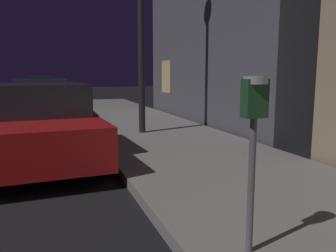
{
  "coord_description": "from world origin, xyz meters",
  "views": [
    {
      "loc": [
        2.98,
        -1.48,
        1.61
      ],
      "look_at": [
        4.2,
        1.91,
        1.05
      ],
      "focal_mm": 36.29,
      "sensor_mm": 36.0,
      "label": 1
    }
  ],
  "objects_px": {
    "car_white": "(43,86)",
    "parking_meter": "(254,122)",
    "car_silver": "(42,100)",
    "car_black": "(43,91)",
    "car_red": "(40,123)"
  },
  "relations": [
    {
      "from": "car_silver",
      "to": "car_black",
      "type": "height_order",
      "value": "same"
    },
    {
      "from": "car_red",
      "to": "car_silver",
      "type": "height_order",
      "value": "same"
    },
    {
      "from": "car_white",
      "to": "parking_meter",
      "type": "bearing_deg",
      "value": -86.0
    },
    {
      "from": "car_silver",
      "to": "parking_meter",
      "type": "bearing_deg",
      "value": -80.9
    },
    {
      "from": "car_red",
      "to": "car_black",
      "type": "distance_m",
      "value": 12.34
    },
    {
      "from": "car_black",
      "to": "car_silver",
      "type": "bearing_deg",
      "value": -90.0
    },
    {
      "from": "parking_meter",
      "to": "car_silver",
      "type": "distance_m",
      "value": 10.46
    },
    {
      "from": "parking_meter",
      "to": "car_red",
      "type": "bearing_deg",
      "value": 110.77
    },
    {
      "from": "parking_meter",
      "to": "car_red",
      "type": "distance_m",
      "value": 4.69
    },
    {
      "from": "parking_meter",
      "to": "car_black",
      "type": "bearing_deg",
      "value": 95.65
    },
    {
      "from": "car_silver",
      "to": "car_black",
      "type": "xyz_separation_m",
      "value": [
        -0.0,
        6.38,
        0.01
      ]
    },
    {
      "from": "car_red",
      "to": "car_white",
      "type": "relative_size",
      "value": 1.04
    },
    {
      "from": "parking_meter",
      "to": "car_black",
      "type": "distance_m",
      "value": 16.79
    },
    {
      "from": "car_black",
      "to": "car_white",
      "type": "xyz_separation_m",
      "value": [
        0.0,
        6.95,
        0.0
      ]
    },
    {
      "from": "car_silver",
      "to": "car_white",
      "type": "height_order",
      "value": "same"
    }
  ]
}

